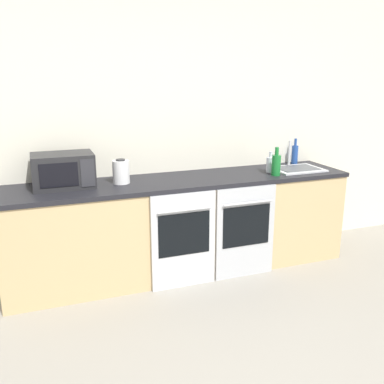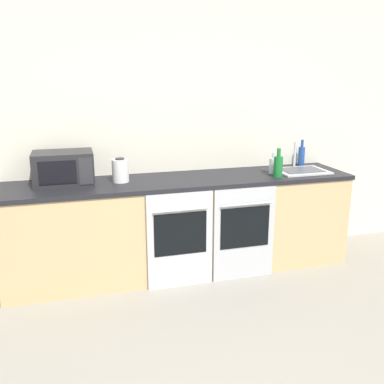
{
  "view_description": "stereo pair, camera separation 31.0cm",
  "coord_description": "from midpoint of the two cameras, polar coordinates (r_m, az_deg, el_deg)",
  "views": [
    {
      "loc": [
        -1.24,
        -1.51,
        1.82
      ],
      "look_at": [
        0.1,
        2.1,
        0.77
      ],
      "focal_mm": 40.0,
      "sensor_mm": 36.0,
      "label": 1
    },
    {
      "loc": [
        -0.95,
        -1.6,
        1.82
      ],
      "look_at": [
        0.1,
        2.1,
        0.77
      ],
      "focal_mm": 40.0,
      "sensor_mm": 36.0,
      "label": 2
    }
  ],
  "objects": [
    {
      "name": "oven_right",
      "position": [
        3.93,
        9.23,
        -5.48
      ],
      "size": [
        0.58,
        0.06,
        0.86
      ],
      "color": "#B7BABF",
      "rests_on": "ground_plane"
    },
    {
      "name": "sink",
      "position": [
        4.38,
        16.33,
        2.8
      ],
      "size": [
        0.49,
        0.38,
        0.27
      ],
      "color": "silver",
      "rests_on": "counter_back"
    },
    {
      "name": "counter_back",
      "position": [
        4.05,
        0.88,
        -4.42
      ],
      "size": [
        3.22,
        0.66,
        0.9
      ],
      "color": "tan",
      "rests_on": "ground_plane"
    },
    {
      "name": "bottle_blue",
      "position": [
        4.66,
        16.26,
        4.68
      ],
      "size": [
        0.07,
        0.07,
        0.27
      ],
      "color": "#234793",
      "rests_on": "counter_back"
    },
    {
      "name": "wall_back",
      "position": [
        4.18,
        -0.46,
        8.2
      ],
      "size": [
        10.0,
        0.06,
        2.6
      ],
      "color": "silver",
      "rests_on": "ground_plane"
    },
    {
      "name": "bottle_green",
      "position": [
        4.08,
        13.57,
        3.4
      ],
      "size": [
        0.08,
        0.08,
        0.27
      ],
      "color": "#19722D",
      "rests_on": "counter_back"
    },
    {
      "name": "kettle",
      "position": [
        3.81,
        -7.25,
        2.85
      ],
      "size": [
        0.15,
        0.15,
        0.21
      ],
      "color": "white",
      "rests_on": "counter_back"
    },
    {
      "name": "bottle_clear",
      "position": [
        4.21,
        12.87,
        3.46
      ],
      "size": [
        0.08,
        0.08,
        0.2
      ],
      "color": "silver",
      "rests_on": "counter_back"
    },
    {
      "name": "microwave",
      "position": [
        3.81,
        -14.55,
        3.08
      ],
      "size": [
        0.5,
        0.35,
        0.29
      ],
      "color": "#232326",
      "rests_on": "counter_back"
    },
    {
      "name": "oven_left",
      "position": [
        3.72,
        0.8,
        -6.45
      ],
      "size": [
        0.58,
        0.06,
        0.86
      ],
      "color": "silver",
      "rests_on": "ground_plane"
    }
  ]
}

